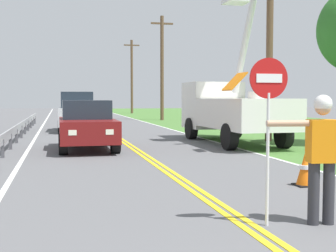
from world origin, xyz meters
name	(u,v)px	position (x,y,z in m)	size (l,w,h in m)	color
grass_verge_right	(333,131)	(11.60, 20.00, 0.00)	(16.00, 110.00, 0.01)	#477533
centerline_yellow_left	(113,136)	(-0.09, 20.00, 0.01)	(0.11, 110.00, 0.01)	yellow
centerline_yellow_right	(117,136)	(0.09, 20.00, 0.01)	(0.11, 110.00, 0.01)	yellow
edge_line_right	(188,134)	(3.60, 20.00, 0.01)	(0.12, 110.00, 0.01)	silver
edge_line_left	(36,137)	(-3.60, 20.00, 0.01)	(0.12, 110.00, 0.01)	silver
flagger_worker	(321,151)	(1.03, 4.25, 1.05)	(1.08, 0.30, 1.83)	#2D2D33
stop_sign_paddle	(268,103)	(0.26, 4.36, 1.71)	(0.56, 0.04, 2.33)	silver
utility_bucket_truck	(229,107)	(4.08, 15.70, 1.44)	(2.67, 6.86, 6.20)	white
oncoming_sedan_nearest	(87,125)	(-1.62, 14.47, 0.83)	(1.93, 4.12, 1.70)	maroon
oncoming_suv_second	(77,111)	(-1.61, 23.54, 1.06)	(2.04, 4.66, 2.10)	silver
utility_pole_near	(270,43)	(5.85, 15.84, 4.02)	(1.80, 0.28, 7.68)	brown
utility_pole_mid	(162,66)	(5.49, 34.26, 4.33)	(1.80, 0.28, 8.30)	brown
utility_pole_far	(132,75)	(5.67, 51.01, 4.41)	(1.80, 0.28, 8.46)	brown
traffic_cone_lead	(305,169)	(2.30, 6.84, 0.34)	(0.40, 0.40, 0.70)	orange
guardrail_left_shoulder	(14,132)	(-4.20, 16.25, 0.52)	(0.10, 32.00, 0.71)	#9EA0A3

